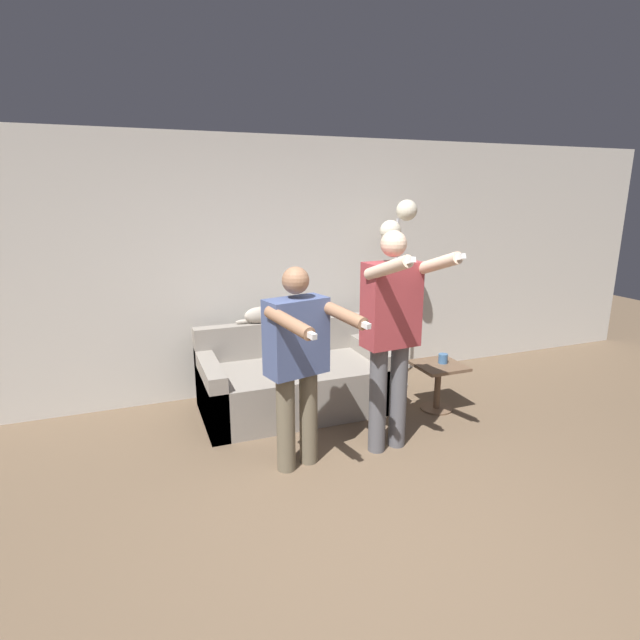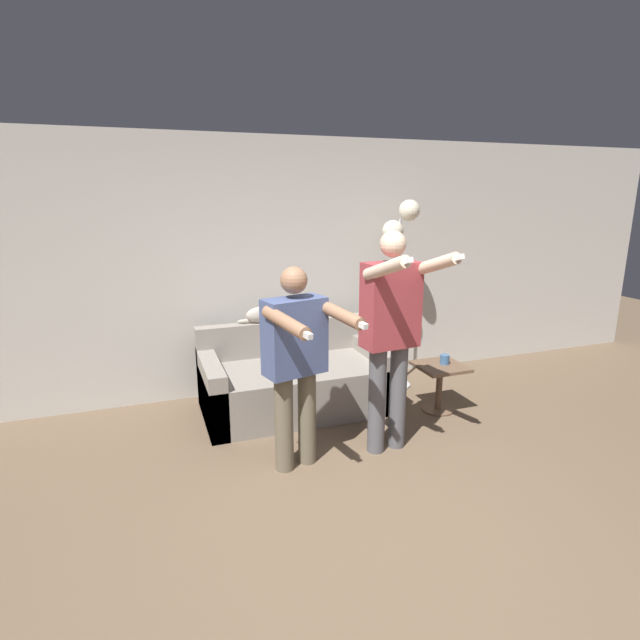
{
  "view_description": "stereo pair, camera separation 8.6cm",
  "coord_description": "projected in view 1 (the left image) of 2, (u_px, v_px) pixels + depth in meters",
  "views": [
    {
      "loc": [
        -1.31,
        -2.06,
        2.05
      ],
      "look_at": [
        0.15,
        1.73,
        1.01
      ],
      "focal_mm": 28.0,
      "sensor_mm": 36.0,
      "label": 1
    },
    {
      "loc": [
        -1.23,
        -2.09,
        2.05
      ],
      "look_at": [
        0.15,
        1.73,
        1.01
      ],
      "focal_mm": 28.0,
      "sensor_mm": 36.0,
      "label": 2
    }
  ],
  "objects": [
    {
      "name": "ground_plane",
      "position": [
        404.0,
        565.0,
        2.83
      ],
      "size": [
        16.0,
        16.0,
        0.0
      ],
      "primitive_type": "plane",
      "color": "brown"
    },
    {
      "name": "wall_back",
      "position": [
        266.0,
        268.0,
        5.11
      ],
      "size": [
        10.0,
        0.05,
        2.6
      ],
      "color": "beige",
      "rests_on": "ground_plane"
    },
    {
      "name": "couch",
      "position": [
        294.0,
        382.0,
        4.83
      ],
      "size": [
        1.77,
        0.94,
        0.8
      ],
      "color": "gray",
      "rests_on": "ground_plane"
    },
    {
      "name": "person_left",
      "position": [
        298.0,
        356.0,
        3.63
      ],
      "size": [
        0.62,
        0.76,
        1.55
      ],
      "rotation": [
        0.0,
        0.0,
        0.24
      ],
      "color": "#6B604C",
      "rests_on": "ground_plane"
    },
    {
      "name": "person_right",
      "position": [
        392.0,
        327.0,
        3.87
      ],
      "size": [
        0.55,
        0.68,
        1.78
      ],
      "rotation": [
        0.0,
        0.0,
        0.09
      ],
      "color": "#56565B",
      "rests_on": "ground_plane"
    },
    {
      "name": "cat",
      "position": [
        260.0,
        314.0,
        4.93
      ],
      "size": [
        0.41,
        0.12,
        0.18
      ],
      "color": "#B7AD9E",
      "rests_on": "couch"
    },
    {
      "name": "floor_lamp",
      "position": [
        398.0,
        245.0,
        5.11
      ],
      "size": [
        0.39,
        0.35,
        1.98
      ],
      "color": "#B2B2B7",
      "rests_on": "ground_plane"
    },
    {
      "name": "side_table",
      "position": [
        438.0,
        377.0,
        4.79
      ],
      "size": [
        0.44,
        0.44,
        0.46
      ],
      "color": "brown",
      "rests_on": "ground_plane"
    },
    {
      "name": "cup",
      "position": [
        443.0,
        359.0,
        4.77
      ],
      "size": [
        0.09,
        0.09,
        0.09
      ],
      "color": "#3D6693",
      "rests_on": "side_table"
    }
  ]
}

